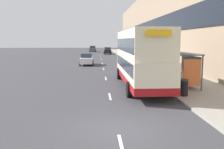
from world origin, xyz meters
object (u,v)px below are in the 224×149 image
at_px(car_0, 87,59).
at_px(pedestrian_2, 186,72).
at_px(litter_bin, 184,87).
at_px(pedestrian_1, 180,82).
at_px(car_2, 108,51).
at_px(pedestrian_at_shelter, 171,68).
at_px(bus_shelter, 186,63).
at_px(car_1, 93,49).
at_px(double_decker_bus_near, 140,57).

height_order(car_0, pedestrian_2, pedestrian_2).
height_order(car_0, litter_bin, car_0).
distance_m(pedestrian_2, litter_bin, 5.48).
distance_m(car_0, pedestrian_1, 22.19).
height_order(car_2, pedestrian_at_shelter, car_2).
xyz_separation_m(bus_shelter, car_2, (-3.84, 46.61, -1.00)).
distance_m(bus_shelter, car_0, 20.07).
bearing_deg(car_1, bus_shelter, 97.51).
distance_m(pedestrian_at_shelter, litter_bin, 8.18).
height_order(car_0, car_2, car_2).
relative_size(double_decker_bus_near, litter_bin, 10.85).
bearing_deg(car_1, car_2, 107.01).
bearing_deg(double_decker_bus_near, car_1, 94.45).
bearing_deg(bus_shelter, pedestrian_2, 69.91).
bearing_deg(bus_shelter, car_0, 113.80).
distance_m(car_2, pedestrian_1, 49.48).
xyz_separation_m(car_2, pedestrian_2, (4.58, -44.60, 0.11)).
relative_size(pedestrian_1, pedestrian_2, 0.99).
relative_size(car_0, pedestrian_at_shelter, 2.88).
distance_m(double_decker_bus_near, litter_bin, 4.77).
xyz_separation_m(double_decker_bus_near, car_2, (-0.54, 45.73, -1.41)).
xyz_separation_m(double_decker_bus_near, car_0, (-4.79, 17.46, -1.44)).
relative_size(car_0, car_2, 1.14).
bearing_deg(car_2, pedestrian_at_shelter, -84.25).
relative_size(car_0, pedestrian_1, 2.77).
xyz_separation_m(car_1, car_2, (4.05, -13.23, -0.03)).
bearing_deg(litter_bin, double_decker_bus_near, 117.56).
distance_m(car_2, pedestrian_2, 44.83).
xyz_separation_m(bus_shelter, pedestrian_2, (0.74, 2.01, -0.89)).
height_order(pedestrian_at_shelter, pedestrian_2, pedestrian_2).
bearing_deg(car_0, bus_shelter, 113.80).
relative_size(pedestrian_at_shelter, pedestrian_2, 0.95).
bearing_deg(car_0, litter_bin, 107.76).
relative_size(double_decker_bus_near, pedestrian_1, 6.98).
xyz_separation_m(car_0, pedestrian_2, (8.83, -16.32, 0.14)).
height_order(bus_shelter, car_2, bus_shelter).
height_order(pedestrian_1, litter_bin, pedestrian_1).
xyz_separation_m(bus_shelter, double_decker_bus_near, (-3.30, 0.88, 0.41)).
bearing_deg(double_decker_bus_near, bus_shelter, -14.93).
bearing_deg(pedestrian_at_shelter, car_1, 98.54).
bearing_deg(litter_bin, pedestrian_2, 69.02).
height_order(bus_shelter, pedestrian_1, bus_shelter).
relative_size(car_2, pedestrian_1, 2.43).
bearing_deg(car_0, car_1, -90.27).
distance_m(double_decker_bus_near, car_0, 18.16).
height_order(car_2, pedestrian_2, pedestrian_2).
bearing_deg(car_0, car_2, -98.54).
relative_size(car_2, pedestrian_at_shelter, 2.52).
bearing_deg(bus_shelter, car_2, 94.71).
bearing_deg(bus_shelter, pedestrian_1, -115.91).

